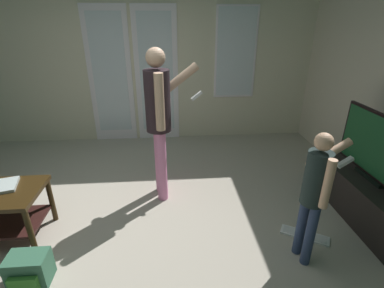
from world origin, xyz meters
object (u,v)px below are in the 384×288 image
(person_adult, at_px, (160,114))
(flat_screen_tv, at_px, (378,148))
(tv_stand, at_px, (364,196))
(loose_keyboard, at_px, (305,235))
(backpack, at_px, (29,270))
(person_child, at_px, (315,188))

(person_adult, bearing_deg, flat_screen_tv, -14.07)
(tv_stand, height_order, loose_keyboard, tv_stand)
(tv_stand, xyz_separation_m, backpack, (-3.14, -0.62, -0.08))
(tv_stand, bearing_deg, person_child, -148.81)
(flat_screen_tv, height_order, backpack, flat_screen_tv)
(tv_stand, bearing_deg, backpack, -168.83)
(backpack, bearing_deg, flat_screen_tv, 11.24)
(tv_stand, bearing_deg, flat_screen_tv, 114.70)
(tv_stand, distance_m, backpack, 3.20)
(tv_stand, relative_size, flat_screen_tv, 1.39)
(backpack, relative_size, loose_keyboard, 0.68)
(tv_stand, distance_m, person_child, 1.16)
(tv_stand, distance_m, person_adult, 2.32)
(tv_stand, bearing_deg, person_adult, 165.84)
(person_adult, relative_size, loose_keyboard, 3.74)
(person_adult, relative_size, person_child, 1.43)
(tv_stand, relative_size, backpack, 4.98)
(backpack, xyz_separation_m, loose_keyboard, (2.38, 0.32, -0.12))
(person_child, bearing_deg, tv_stand, 31.19)
(flat_screen_tv, distance_m, loose_keyboard, 1.10)
(person_child, bearing_deg, loose_keyboard, 59.97)
(person_child, bearing_deg, flat_screen_tv, 31.41)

